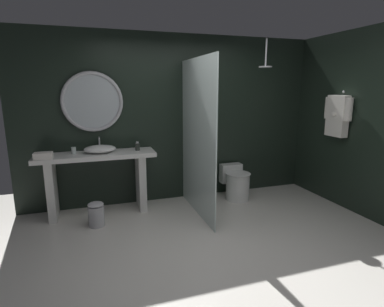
{
  "coord_description": "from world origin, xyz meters",
  "views": [
    {
      "loc": [
        -1.28,
        -2.83,
        1.8
      ],
      "look_at": [
        -0.11,
        0.73,
        0.98
      ],
      "focal_mm": 28.64,
      "sensor_mm": 36.0,
      "label": 1
    }
  ],
  "objects_px": {
    "tumbler_cup": "(74,151)",
    "round_wall_mirror": "(92,102)",
    "vessel_sink": "(100,149)",
    "folded_hand_towel": "(43,156)",
    "waste_bin": "(96,214)",
    "soap_dispenser": "(137,146)",
    "rain_shower_head": "(266,64)",
    "hanging_bathrobe": "(338,114)",
    "toilet": "(236,183)"
  },
  "relations": [
    {
      "from": "tumbler_cup",
      "to": "round_wall_mirror",
      "type": "bearing_deg",
      "value": 30.39
    },
    {
      "from": "waste_bin",
      "to": "soap_dispenser",
      "type": "bearing_deg",
      "value": 36.26
    },
    {
      "from": "round_wall_mirror",
      "to": "hanging_bathrobe",
      "type": "bearing_deg",
      "value": -15.69
    },
    {
      "from": "rain_shower_head",
      "to": "folded_hand_towel",
      "type": "xyz_separation_m",
      "value": [
        -3.14,
        0.12,
        -1.21
      ]
    },
    {
      "from": "vessel_sink",
      "to": "round_wall_mirror",
      "type": "height_order",
      "value": "round_wall_mirror"
    },
    {
      "from": "tumbler_cup",
      "to": "waste_bin",
      "type": "relative_size",
      "value": 0.29
    },
    {
      "from": "rain_shower_head",
      "to": "hanging_bathrobe",
      "type": "height_order",
      "value": "rain_shower_head"
    },
    {
      "from": "rain_shower_head",
      "to": "hanging_bathrobe",
      "type": "bearing_deg",
      "value": -26.46
    },
    {
      "from": "toilet",
      "to": "waste_bin",
      "type": "distance_m",
      "value": 2.24
    },
    {
      "from": "tumbler_cup",
      "to": "toilet",
      "type": "bearing_deg",
      "value": -3.11
    },
    {
      "from": "toilet",
      "to": "folded_hand_towel",
      "type": "relative_size",
      "value": 2.53
    },
    {
      "from": "rain_shower_head",
      "to": "waste_bin",
      "type": "xyz_separation_m",
      "value": [
        -2.54,
        -0.18,
        -1.98
      ]
    },
    {
      "from": "tumbler_cup",
      "to": "hanging_bathrobe",
      "type": "relative_size",
      "value": 0.14
    },
    {
      "from": "vessel_sink",
      "to": "waste_bin",
      "type": "relative_size",
      "value": 1.35
    },
    {
      "from": "vessel_sink",
      "to": "toilet",
      "type": "distance_m",
      "value": 2.21
    },
    {
      "from": "folded_hand_towel",
      "to": "hanging_bathrobe",
      "type": "bearing_deg",
      "value": -8.31
    },
    {
      "from": "folded_hand_towel",
      "to": "round_wall_mirror",
      "type": "bearing_deg",
      "value": 29.46
    },
    {
      "from": "rain_shower_head",
      "to": "folded_hand_towel",
      "type": "relative_size",
      "value": 1.86
    },
    {
      "from": "rain_shower_head",
      "to": "toilet",
      "type": "height_order",
      "value": "rain_shower_head"
    },
    {
      "from": "rain_shower_head",
      "to": "folded_hand_towel",
      "type": "bearing_deg",
      "value": 177.85
    },
    {
      "from": "round_wall_mirror",
      "to": "waste_bin",
      "type": "relative_size",
      "value": 2.61
    },
    {
      "from": "tumbler_cup",
      "to": "toilet",
      "type": "relative_size",
      "value": 0.17
    },
    {
      "from": "vessel_sink",
      "to": "soap_dispenser",
      "type": "bearing_deg",
      "value": -0.76
    },
    {
      "from": "round_wall_mirror",
      "to": "rain_shower_head",
      "type": "distance_m",
      "value": 2.59
    },
    {
      "from": "soap_dispenser",
      "to": "rain_shower_head",
      "type": "bearing_deg",
      "value": -8.57
    },
    {
      "from": "vessel_sink",
      "to": "soap_dispenser",
      "type": "distance_m",
      "value": 0.53
    },
    {
      "from": "hanging_bathrobe",
      "to": "folded_hand_towel",
      "type": "xyz_separation_m",
      "value": [
        -4.11,
        0.6,
        -0.47
      ]
    },
    {
      "from": "soap_dispenser",
      "to": "round_wall_mirror",
      "type": "height_order",
      "value": "round_wall_mirror"
    },
    {
      "from": "toilet",
      "to": "folded_hand_towel",
      "type": "height_order",
      "value": "folded_hand_towel"
    },
    {
      "from": "hanging_bathrobe",
      "to": "folded_hand_towel",
      "type": "bearing_deg",
      "value": 171.69
    },
    {
      "from": "vessel_sink",
      "to": "folded_hand_towel",
      "type": "relative_size",
      "value": 1.97
    },
    {
      "from": "soap_dispenser",
      "to": "tumbler_cup",
      "type": "bearing_deg",
      "value": 178.08
    },
    {
      "from": "soap_dispenser",
      "to": "vessel_sink",
      "type": "bearing_deg",
      "value": 179.24
    },
    {
      "from": "toilet",
      "to": "waste_bin",
      "type": "height_order",
      "value": "toilet"
    },
    {
      "from": "rain_shower_head",
      "to": "hanging_bathrobe",
      "type": "xyz_separation_m",
      "value": [
        0.97,
        -0.48,
        -0.74
      ]
    },
    {
      "from": "vessel_sink",
      "to": "waste_bin",
      "type": "bearing_deg",
      "value": -102.98
    },
    {
      "from": "vessel_sink",
      "to": "tumbler_cup",
      "type": "xyz_separation_m",
      "value": [
        -0.35,
        0.02,
        -0.01
      ]
    },
    {
      "from": "soap_dispenser",
      "to": "waste_bin",
      "type": "xyz_separation_m",
      "value": [
        -0.64,
        -0.47,
        -0.78
      ]
    },
    {
      "from": "tumbler_cup",
      "to": "hanging_bathrobe",
      "type": "distance_m",
      "value": 3.86
    },
    {
      "from": "hanging_bathrobe",
      "to": "waste_bin",
      "type": "relative_size",
      "value": 2.06
    },
    {
      "from": "soap_dispenser",
      "to": "folded_hand_towel",
      "type": "bearing_deg",
      "value": -172.25
    },
    {
      "from": "toilet",
      "to": "folded_hand_towel",
      "type": "bearing_deg",
      "value": -178.68
    },
    {
      "from": "vessel_sink",
      "to": "tumbler_cup",
      "type": "distance_m",
      "value": 0.35
    },
    {
      "from": "tumbler_cup",
      "to": "hanging_bathrobe",
      "type": "xyz_separation_m",
      "value": [
        3.75,
        -0.8,
        0.47
      ]
    },
    {
      "from": "waste_bin",
      "to": "folded_hand_towel",
      "type": "distance_m",
      "value": 1.02
    },
    {
      "from": "round_wall_mirror",
      "to": "rain_shower_head",
      "type": "xyz_separation_m",
      "value": [
        2.49,
        -0.49,
        0.55
      ]
    },
    {
      "from": "tumbler_cup",
      "to": "round_wall_mirror",
      "type": "distance_m",
      "value": 0.74
    },
    {
      "from": "folded_hand_towel",
      "to": "toilet",
      "type": "bearing_deg",
      "value": 1.32
    },
    {
      "from": "hanging_bathrobe",
      "to": "vessel_sink",
      "type": "bearing_deg",
      "value": 167.14
    },
    {
      "from": "waste_bin",
      "to": "folded_hand_towel",
      "type": "height_order",
      "value": "folded_hand_towel"
    }
  ]
}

